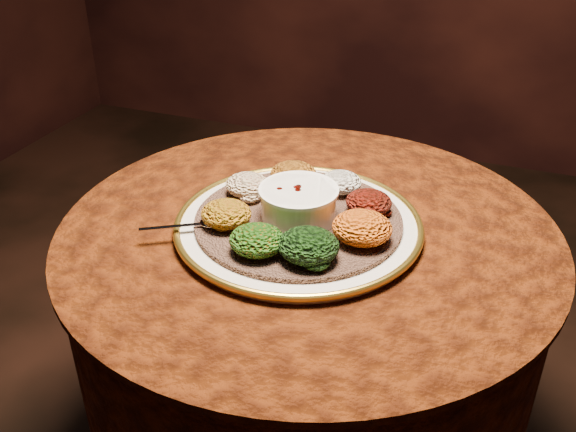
% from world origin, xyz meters
% --- Properties ---
extents(table, '(0.96, 0.96, 0.73)m').
position_xyz_m(table, '(0.00, 0.00, 0.55)').
color(table, black).
rests_on(table, ground).
extents(platter, '(0.53, 0.53, 0.02)m').
position_xyz_m(platter, '(-0.01, -0.02, 0.75)').
color(platter, silver).
rests_on(platter, table).
extents(injera, '(0.51, 0.51, 0.01)m').
position_xyz_m(injera, '(-0.01, -0.02, 0.76)').
color(injera, brown).
rests_on(injera, platter).
extents(stew_bowl, '(0.15, 0.15, 0.06)m').
position_xyz_m(stew_bowl, '(-0.01, -0.02, 0.80)').
color(stew_bowl, white).
rests_on(stew_bowl, injera).
extents(spoon, '(0.13, 0.09, 0.01)m').
position_xyz_m(spoon, '(-0.16, -0.11, 0.77)').
color(spoon, silver).
rests_on(spoon, injera).
extents(portion_ayib, '(0.08, 0.08, 0.04)m').
position_xyz_m(portion_ayib, '(0.03, 0.11, 0.78)').
color(portion_ayib, white).
rests_on(portion_ayib, injera).
extents(portion_kitfo, '(0.09, 0.08, 0.04)m').
position_xyz_m(portion_kitfo, '(0.10, 0.05, 0.78)').
color(portion_kitfo, black).
rests_on(portion_kitfo, injera).
extents(portion_tikil, '(0.11, 0.10, 0.05)m').
position_xyz_m(portion_tikil, '(0.12, -0.05, 0.79)').
color(portion_tikil, '#A6690D').
rests_on(portion_tikil, injera).
extents(portion_gomen, '(0.11, 0.10, 0.05)m').
position_xyz_m(portion_gomen, '(0.05, -0.14, 0.79)').
color(portion_gomen, black).
rests_on(portion_gomen, injera).
extents(portion_mixveg, '(0.10, 0.09, 0.05)m').
position_xyz_m(portion_mixveg, '(-0.04, -0.15, 0.79)').
color(portion_mixveg, '#A6460A').
rests_on(portion_mixveg, injera).
extents(portion_kik, '(0.09, 0.09, 0.04)m').
position_xyz_m(portion_kik, '(-0.13, -0.09, 0.78)').
color(portion_kik, '#A75C0E').
rests_on(portion_kik, injera).
extents(portion_timatim, '(0.09, 0.08, 0.04)m').
position_xyz_m(portion_timatim, '(-0.14, 0.03, 0.78)').
color(portion_timatim, '#710806').
rests_on(portion_timatim, injera).
extents(portion_shiro, '(0.10, 0.09, 0.05)m').
position_xyz_m(portion_shiro, '(-0.07, 0.10, 0.78)').
color(portion_shiro, '#9A5412').
rests_on(portion_shiro, injera).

